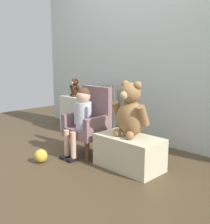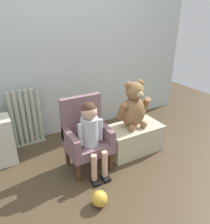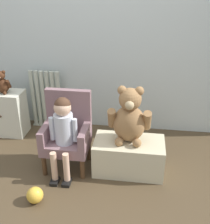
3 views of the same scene
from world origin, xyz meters
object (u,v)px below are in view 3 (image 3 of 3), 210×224
Objects in this scene: radiator at (46,100)px; child_armchair at (67,132)px; toy_ball at (35,195)px; child_figure at (63,126)px; small_teddy_bear at (2,83)px; small_dresser at (7,113)px; low_bench at (129,156)px; large_teddy_bear at (129,118)px.

radiator is 0.83m from child_armchair.
toy_ball is at bearing -76.50° from radiator.
radiator is at bearing 103.50° from toy_ball.
radiator is 0.94m from child_figure.
child_armchair is at bearing -58.00° from radiator.
toy_ball is (-0.14, -0.43, -0.41)m from child_figure.
child_figure is 0.61m from toy_ball.
small_teddy_bear reaches higher than radiator.
radiator is 1.36× the size of small_dresser.
child_figure is 1.15× the size of low_bench.
toy_ball is (-0.14, -0.54, -0.29)m from child_armchair.
child_armchair is (0.84, -0.48, 0.10)m from small_dresser.
toy_ball is (-0.72, -0.52, -0.09)m from low_bench.
small_teddy_bear is 1.87× the size of toy_ball.
small_dresser is at bearing 150.15° from child_armchair.
child_figure is 0.67m from low_bench.
child_armchair is 2.90× the size of small_teddy_bear.
child_figure is 2.90× the size of small_teddy_bear.
small_teddy_bear is (-0.82, 0.58, 0.14)m from child_figure.
small_dresser is 2.01× the size of small_teddy_bear.
child_figure is (0.44, -0.82, 0.14)m from radiator.
radiator is at bearing 32.47° from small_teddy_bear.
small_dresser is at bearing 161.18° from large_teddy_bear.
radiator is at bearing 118.31° from child_figure.
large_teddy_bear is at bearing 0.10° from child_armchair.
small_dresser is at bearing -150.60° from radiator.
small_teddy_bear is (-1.40, 0.48, 0.47)m from low_bench.
child_figure is at bearing -61.69° from radiator.
small_dresser is at bearing 160.56° from low_bench.
large_teddy_bear is 1.47m from small_teddy_bear.
low_bench is at bearing 9.22° from child_figure.
large_teddy_bear reaches higher than toy_ball.
small_dresser is 1.52m from large_teddy_bear.
large_teddy_bear is 1.01m from toy_ball.
toy_ball is at bearing -108.16° from child_figure.
small_dresser is 0.69× the size of child_armchair.
small_dresser is 0.69× the size of child_figure.
radiator is at bearing 144.60° from low_bench.
small_teddy_bear is (-0.38, -0.24, 0.28)m from radiator.
child_armchair is 1.41× the size of large_teddy_bear.
child_armchair is 0.61m from low_bench.
large_teddy_bear reaches higher than child_figure.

